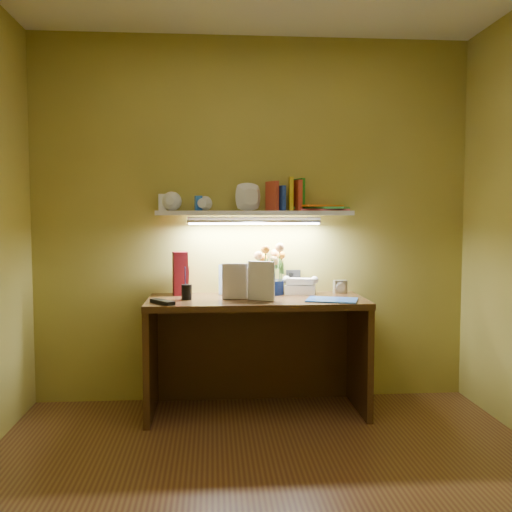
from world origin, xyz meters
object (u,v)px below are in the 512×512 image
Objects in this scene: desk at (257,355)px; telephone at (300,285)px; desk_clock at (340,287)px; whisky_bottle at (182,274)px; flower_bouquet at (270,269)px.

telephone reaches higher than desk.
desk is 15.58× the size of desk_clock.
desk_clock is at bearing -1.15° from whisky_bottle.
whisky_bottle is at bearing 155.88° from desk.
whisky_bottle is at bearing 176.64° from flower_bouquet.
flower_bouquet is at bearing 60.50° from desk.
whisky_bottle is at bearing -169.55° from telephone.
whisky_bottle reaches higher than desk_clock.
desk is 4.16× the size of flower_bouquet.
whisky_bottle is at bearing 171.90° from desk_clock.
telephone is at bearing 30.91° from desk.
whisky_bottle is (-0.49, 0.22, 0.52)m from desk.
desk is 6.90× the size of telephone.
whisky_bottle reaches higher than desk.
flower_bouquet is at bearing -166.20° from telephone.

